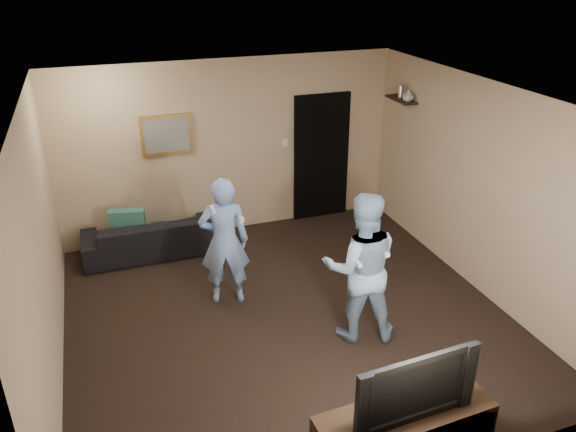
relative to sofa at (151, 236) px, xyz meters
name	(u,v)px	position (x,y,z in m)	size (l,w,h in m)	color
ground	(286,315)	(1.31, -2.08, -0.27)	(5.00, 5.00, 0.00)	black
ceiling	(286,98)	(1.31, -2.08, 2.33)	(5.00, 5.00, 0.04)	silver
wall_back	(230,148)	(1.31, 0.42, 1.03)	(5.00, 0.04, 2.60)	tan
wall_front	(402,357)	(1.31, -4.58, 1.03)	(5.00, 0.04, 2.60)	tan
wall_left	(40,253)	(-1.19, -2.08, 1.03)	(0.04, 5.00, 2.60)	tan
wall_right	(478,187)	(3.81, -2.08, 1.03)	(0.04, 5.00, 2.60)	tan
sofa	(151,236)	(0.00, 0.00, 0.00)	(1.87, 0.73, 0.55)	black
throw_pillow	(128,226)	(-0.29, 0.00, 0.21)	(0.47, 0.15, 0.47)	#1A5047
painting_frame	(167,135)	(0.41, 0.40, 1.33)	(0.72, 0.05, 0.57)	olive
painting_canvas	(167,135)	(0.41, 0.37, 1.33)	(0.62, 0.01, 0.47)	slate
doorway	(321,157)	(2.76, 0.39, 0.73)	(0.90, 0.06, 2.00)	black
light_switch	(285,143)	(2.16, 0.40, 1.03)	(0.08, 0.02, 0.12)	silver
wall_shelf	(401,99)	(3.70, -0.28, 1.72)	(0.20, 0.60, 0.03)	black
shelf_vase	(408,95)	(3.70, -0.46, 1.82)	(0.16, 0.16, 0.17)	silver
shelf_figurine	(400,92)	(3.70, -0.24, 1.82)	(0.06, 0.06, 0.18)	white
television	(409,381)	(1.54, -4.36, 0.56)	(1.08, 0.14, 0.62)	black
wii_player_left	(224,242)	(0.73, -1.51, 0.54)	(0.66, 0.54, 1.62)	#7A9DD4
wii_player_right	(361,267)	(1.94, -2.68, 0.59)	(0.99, 0.87, 1.72)	#8EB0CE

